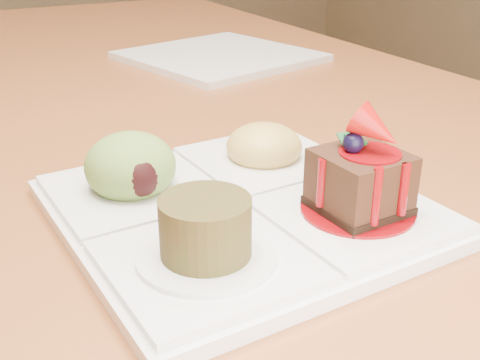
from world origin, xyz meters
name	(u,v)px	position (x,y,z in m)	size (l,w,h in m)	color
dining_table	(130,139)	(0.00, 0.00, 0.68)	(1.00, 1.80, 0.75)	brown
sampler_plate	(235,193)	(-0.03, -0.40, 0.77)	(0.30, 0.30, 0.11)	silver
second_plate	(220,56)	(0.21, 0.13, 0.76)	(0.28, 0.28, 0.01)	silver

